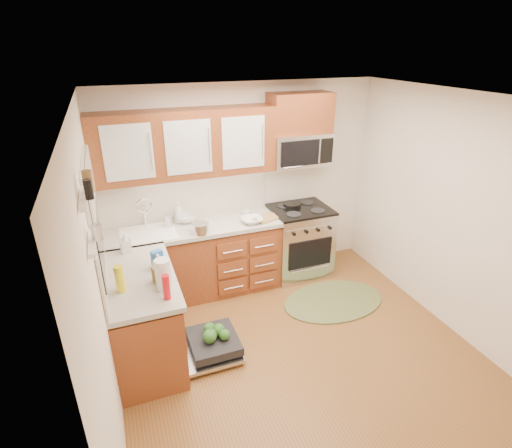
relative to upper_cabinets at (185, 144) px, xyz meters
name	(u,v)px	position (x,y,z in m)	size (l,w,h in m)	color
floor	(299,352)	(0.73, -1.57, -1.88)	(3.50, 3.50, 0.00)	brown
ceiling	(313,100)	(0.73, -1.57, 0.62)	(3.50, 3.50, 0.00)	white
wall_back	(243,185)	(0.73, 0.18, -0.62)	(3.50, 0.04, 2.50)	silver
wall_front	(456,388)	(0.73, -3.33, -0.62)	(3.50, 0.04, 2.50)	silver
wall_left	(99,282)	(-1.02, -1.57, -0.62)	(0.04, 3.50, 2.50)	silver
wall_right	(456,217)	(2.48, -1.57, -0.62)	(0.04, 3.50, 2.50)	silver
base_cabinet_back	(196,262)	(0.00, -0.12, -1.45)	(2.05, 0.60, 0.85)	maroon
base_cabinet_left	(144,319)	(-0.72, -1.05, -1.45)	(0.60, 1.25, 0.85)	maroon
countertop_back	(194,228)	(0.00, -0.14, -0.97)	(2.07, 0.64, 0.05)	beige
countertop_left	(140,278)	(-0.71, -1.05, -0.97)	(0.64, 1.27, 0.05)	beige
backsplash_back	(187,195)	(0.00, 0.16, -0.67)	(2.05, 0.02, 0.57)	beige
backsplash_left	(101,254)	(-1.01, -1.05, -0.67)	(0.02, 1.25, 0.57)	beige
upper_cabinets	(185,144)	(0.00, 0.00, 0.00)	(2.05, 0.35, 0.75)	maroon
cabinet_over_mw	(300,113)	(1.41, 0.00, 0.26)	(0.76, 0.35, 0.47)	maroon
range	(299,241)	(1.41, -0.15, -1.40)	(0.76, 0.64, 0.95)	silver
microwave	(299,149)	(1.41, -0.02, -0.18)	(0.76, 0.38, 0.40)	silver
sink	(150,243)	(-0.52, -0.16, -1.07)	(0.62, 0.50, 0.26)	white
dishwasher	(210,346)	(-0.13, -1.27, -1.77)	(0.70, 0.60, 0.20)	silver
window	(94,220)	(-1.01, -1.07, -0.32)	(0.03, 1.05, 1.05)	white
window_blind	(91,182)	(-0.98, -1.07, 0.00)	(0.02, 0.96, 0.40)	white
shelf_upper	(83,198)	(-0.99, -1.92, 0.17)	(0.04, 0.40, 0.03)	white
shelf_lower	(92,242)	(-0.99, -1.92, -0.12)	(0.04, 0.40, 0.03)	white
rug	(333,301)	(1.51, -0.94, -1.86)	(1.28, 0.83, 0.02)	#626D3E
skillet	(292,205)	(1.33, -0.04, -0.90)	(0.24, 0.24, 0.04)	black
stock_pot	(200,228)	(0.04, -0.35, -0.89)	(0.20, 0.20, 0.12)	silver
cutting_board	(267,218)	(0.89, -0.25, -0.94)	(0.31, 0.20, 0.02)	#A6774B
canister	(168,221)	(-0.27, -0.05, -0.87)	(0.09, 0.09, 0.15)	silver
paper_towel_roll	(163,275)	(-0.52, -1.35, -0.80)	(0.13, 0.13, 0.29)	white
mustard_bottle	(120,279)	(-0.88, -1.25, -0.83)	(0.08, 0.08, 0.25)	yellow
red_bottle	(166,287)	(-0.52, -1.51, -0.84)	(0.06, 0.06, 0.23)	red
wooden_box	(161,273)	(-0.53, -1.19, -0.88)	(0.14, 0.10, 0.14)	brown
blue_carton	(157,259)	(-0.52, -0.94, -0.86)	(0.11, 0.06, 0.17)	#265FB4
bowl_a	(252,220)	(0.68, -0.29, -0.92)	(0.25, 0.25, 0.06)	#999999
bowl_b	(186,218)	(-0.05, 0.03, -0.91)	(0.27, 0.27, 0.08)	#999999
cup	(246,213)	(0.68, -0.08, -0.91)	(0.11, 0.11, 0.09)	#999999
soap_bottle_a	(178,213)	(-0.14, 0.01, -0.82)	(0.10, 0.10, 0.26)	#999999
soap_bottle_b	(125,243)	(-0.79, -0.52, -0.84)	(0.10, 0.10, 0.21)	#999999
soap_bottle_c	(158,262)	(-0.52, -1.00, -0.87)	(0.13, 0.13, 0.16)	#999999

